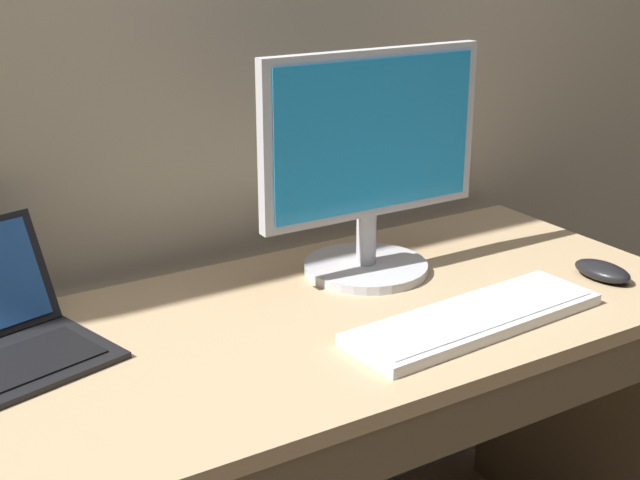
{
  "coord_description": "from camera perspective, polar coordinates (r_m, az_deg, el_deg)",
  "views": [
    {
      "loc": [
        -0.6,
        -1.18,
        1.36
      ],
      "look_at": [
        0.12,
        0.0,
        0.86
      ],
      "focal_mm": 49.01,
      "sensor_mm": 36.0,
      "label": 1
    }
  ],
  "objects": [
    {
      "name": "desk",
      "position": [
        1.57,
        -3.65,
        -13.25
      ],
      "size": [
        1.67,
        0.64,
        0.72
      ],
      "color": "tan",
      "rests_on": "ground"
    },
    {
      "name": "external_monitor",
      "position": [
        1.64,
        3.33,
        4.81
      ],
      "size": [
        0.47,
        0.24,
        0.43
      ],
      "color": "#B7B7BC",
      "rests_on": "desk"
    },
    {
      "name": "wired_keyboard",
      "position": [
        1.51,
        10.1,
        -5.05
      ],
      "size": [
        0.49,
        0.18,
        0.02
      ],
      "color": "white",
      "rests_on": "desk"
    },
    {
      "name": "computer_mouse",
      "position": [
        1.76,
        17.95,
        -1.93
      ],
      "size": [
        0.08,
        0.12,
        0.03
      ],
      "primitive_type": "ellipsoid",
      "rotation": [
        0.0,
        0.0,
        0.09
      ],
      "color": "black",
      "rests_on": "desk"
    }
  ]
}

